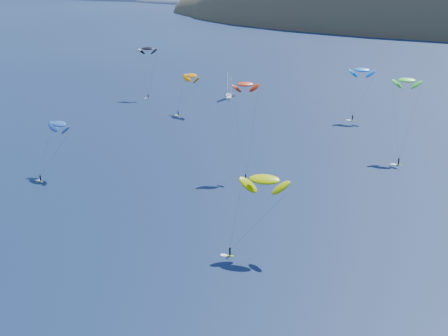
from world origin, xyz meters
name	(u,v)px	position (x,y,z in m)	size (l,w,h in m)	color
sailboat	(229,95)	(-63.07, 187.53, 0.99)	(10.45, 9.81, 12.48)	silver
kitesurfer_1	(192,76)	(-64.72, 157.97, 14.27)	(9.61, 11.43, 16.73)	#90CC16
kitesurfer_2	(264,180)	(3.73, 61.38, 14.95)	(10.48, 10.03, 17.66)	#90CC16
kitesurfer_3	(407,81)	(17.27, 139.27, 22.41)	(8.47, 14.31, 24.71)	#90CC16
kitesurfer_4	(362,70)	(-4.69, 176.42, 17.95)	(9.60, 7.63, 20.47)	#90CC16
kitesurfer_9	(246,84)	(-19.61, 105.17, 24.23)	(8.16, 11.67, 26.27)	#90CC16
kitesurfer_10	(59,124)	(-64.53, 81.52, 13.73)	(8.86, 12.48, 16.04)	#90CC16
kitesurfer_12	(148,49)	(-95.06, 175.84, 20.19)	(8.39, 7.55, 22.37)	#90CC16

